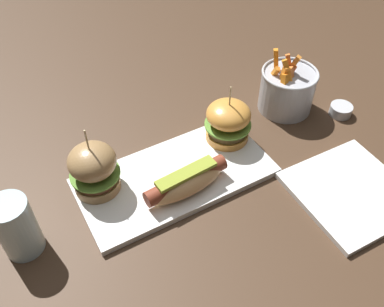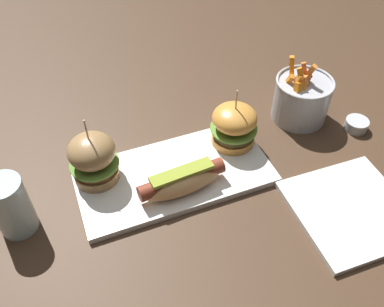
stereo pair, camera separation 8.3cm
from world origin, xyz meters
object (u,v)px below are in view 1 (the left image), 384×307
Objects in this scene: fries_bucket at (287,89)px; sauce_ramekin at (341,110)px; slider_right at (228,121)px; water_glass at (16,227)px; slider_left at (94,168)px; side_plate at (351,192)px; hot_dog at (185,182)px; platter_main at (175,176)px.

fries_bucket is 0.14m from sauce_ramekin.
sauce_ramekin is (0.29, -0.05, -0.05)m from slider_right.
slider_left is at bearing 19.09° from water_glass.
side_plate is at bearing -101.20° from fries_bucket.
hot_dog is at bearing -7.05° from water_glass.
water_glass reaches higher than platter_main.
hot_dog is at bearing -160.72° from fries_bucket.
platter_main is 1.84× the size of side_plate.
slider_right reaches higher than fries_bucket.
sauce_ramekin is 0.25m from side_plate.
slider_right is (0.15, 0.04, 0.05)m from platter_main.
fries_bucket is (0.34, 0.12, 0.01)m from hot_dog.
side_plate is (0.13, -0.25, -0.05)m from slider_right.
hot_dog is at bearing -175.87° from sauce_ramekin.
fries_bucket reaches higher than side_plate.
sauce_ramekin is at bearing 51.03° from side_plate.
side_plate is (-0.06, -0.28, -0.05)m from fries_bucket.
water_glass is at bearing 179.57° from sauce_ramekin.
slider_left is (-0.14, 0.09, 0.03)m from hot_dog.
water_glass is (-0.59, 0.20, 0.05)m from side_plate.
fries_bucket is at bearing 7.24° from water_glass.
slider_left reaches higher than hot_dog.
fries_bucket is (0.34, 0.07, 0.05)m from platter_main.
side_plate is at bearing -36.22° from platter_main.
side_plate is (0.28, -0.21, -0.00)m from platter_main.
hot_dog is 1.48× the size of water_glass.
hot_dog is 0.36m from fries_bucket.
hot_dog is 0.31m from water_glass.
slider_left reaches higher than sauce_ramekin.
platter_main is 0.06m from hot_dog.
platter_main is 2.87× the size of slider_right.
sauce_ramekin is 0.24× the size of side_plate.
hot_dog is 3.39× the size of sauce_ramekin.
hot_dog reaches higher than sauce_ramekin.
side_plate is (-0.16, -0.19, -0.01)m from sauce_ramekin.
slider_right is (0.15, 0.09, 0.02)m from hot_dog.
hot_dog is 0.18m from slider_right.
sauce_ramekin is (0.59, -0.06, -0.05)m from slider_left.
platter_main is 0.35m from fries_bucket.
side_plate is at bearing -128.97° from sauce_ramekin.
side_plate is (0.43, -0.25, -0.06)m from slider_left.
platter_main is at bearing -167.80° from fries_bucket.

